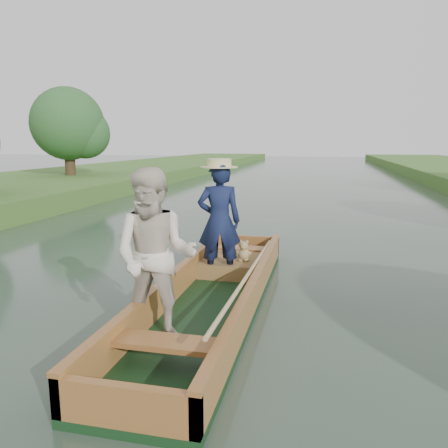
# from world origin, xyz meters

# --- Properties ---
(ground) EXTENTS (120.00, 120.00, 0.00)m
(ground) POSITION_xyz_m (0.00, 0.00, 0.00)
(ground) COLOR #283D30
(ground) RESTS_ON ground
(trees_far) EXTENTS (22.85, 11.80, 4.44)m
(trees_far) POSITION_xyz_m (2.02, 8.33, 2.45)
(trees_far) COLOR #47331E
(trees_far) RESTS_ON ground
(punt) EXTENTS (1.29, 5.00, 1.79)m
(punt) POSITION_xyz_m (-0.14, -0.16, 0.61)
(punt) COLOR black
(punt) RESTS_ON ground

